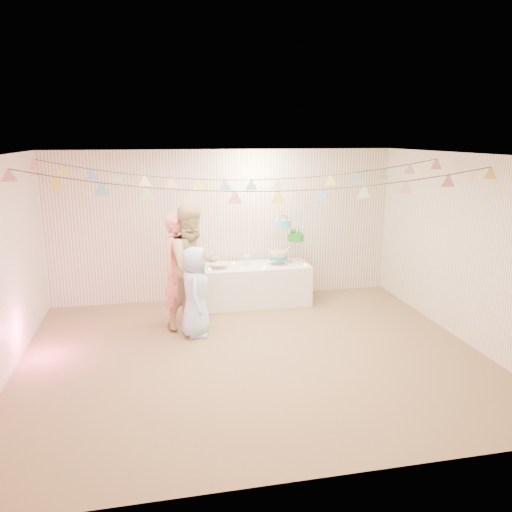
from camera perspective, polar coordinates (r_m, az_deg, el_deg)
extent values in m
plane|color=brown|center=(6.73, -0.30, -11.25)|extent=(6.00, 6.00, 0.00)
plane|color=silver|center=(6.10, -0.33, 11.47)|extent=(6.00, 6.00, 0.00)
plane|color=white|center=(8.70, -3.56, 3.50)|extent=(6.00, 6.00, 0.00)
plane|color=white|center=(3.99, 6.87, -9.08)|extent=(6.00, 6.00, 0.00)
plane|color=white|center=(7.47, 22.89, 0.72)|extent=(5.00, 5.00, 0.00)
cube|color=white|center=(8.56, -0.05, -3.26)|extent=(1.82, 0.73, 0.68)
cylinder|color=white|center=(8.30, -4.26, -0.85)|extent=(0.34, 0.34, 0.02)
imported|color=#EB817B|center=(7.57, -8.81, -1.59)|extent=(0.73, 0.75, 1.73)
imported|color=tan|center=(7.48, -7.14, -1.22)|extent=(1.13, 1.06, 1.85)
imported|color=#B4D0FF|center=(7.19, -6.96, -4.05)|extent=(0.51, 0.70, 1.32)
cylinder|color=#FFD88C|center=(8.20, -5.33, -1.50)|extent=(0.04, 0.04, 0.03)
cylinder|color=#FFD88C|center=(8.57, -2.59, -0.78)|extent=(0.04, 0.04, 0.03)
cylinder|color=#FFD88C|center=(8.27, 0.93, -1.30)|extent=(0.04, 0.04, 0.03)
cylinder|color=#FFD88C|center=(8.74, 1.91, -0.48)|extent=(0.04, 0.04, 0.03)
cylinder|color=#FFD88C|center=(8.49, 5.62, -0.97)|extent=(0.04, 0.04, 0.03)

